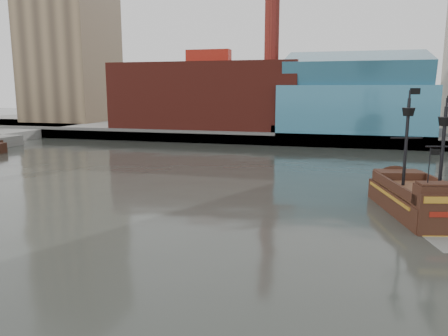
% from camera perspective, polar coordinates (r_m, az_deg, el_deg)
% --- Properties ---
extents(ground, '(400.00, 400.00, 0.00)m').
position_cam_1_polar(ground, '(28.48, -3.02, -12.95)').
color(ground, '#2C2F2A').
rests_on(ground, ground).
extents(promenade_far, '(220.00, 60.00, 2.00)m').
position_cam_1_polar(promenade_far, '(117.55, 11.35, 5.06)').
color(promenade_far, slate).
rests_on(promenade_far, ground).
extents(seawall, '(220.00, 1.00, 2.60)m').
position_cam_1_polar(seawall, '(88.27, 9.92, 3.64)').
color(seawall, '#4C4C49').
rests_on(seawall, ground).
extents(skyline, '(149.00, 45.00, 62.00)m').
position_cam_1_polar(skyline, '(110.23, 14.31, 16.89)').
color(skyline, '#7A6549').
rests_on(skyline, promenade_far).
extents(pirate_ship, '(8.60, 16.92, 12.16)m').
position_cam_1_polar(pirate_ship, '(43.46, 24.12, -4.12)').
color(pirate_ship, black).
rests_on(pirate_ship, ground).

